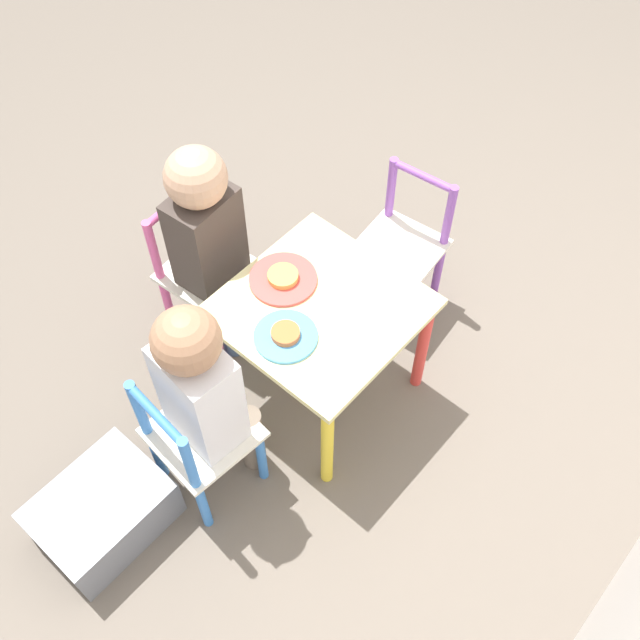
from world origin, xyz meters
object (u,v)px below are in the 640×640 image
Objects in this scene: kids_table at (320,322)px; child_right at (204,388)px; child_front at (209,233)px; storage_bin at (103,512)px; chair_blue at (197,440)px; chair_pink at (204,271)px; plate_right at (286,336)px; chair_purple at (402,247)px; plate_front at (283,278)px.

child_right reaches higher than kids_table.
child_front is 0.84m from storage_bin.
chair_blue is 0.60m from chair_pink.
chair_purple is at bearing -175.40° from plate_right.
plate_front is at bearing -135.00° from plate_right.
plate_right reaches higher than storage_bin.
chair_purple is at bearing -84.08° from child_right.
plate_front is at bearing -70.44° from child_right.
chair_pink reaches higher than storage_bin.
kids_table is at bearing 180.00° from plate_right.
chair_blue reaches higher than storage_bin.
chair_purple is 0.67× the size of child_front.
plate_right is at bearing -107.11° from chair_pink.
child_right is at bearing -7.76° from plate_right.
storage_bin is at bearing -161.15° from chair_pink.
child_right is (-0.06, 0.01, 0.21)m from chair_blue.
chair_purple is at bearing 174.95° from storage_bin.
child_front reaches higher than plate_front.
child_right is at bearing -90.00° from chair_blue.
plate_front is 0.55× the size of storage_bin.
child_front is 2.17× the size of storage_bin.
chair_purple is at bearing 168.80° from plate_front.
plate_right is at bearing 45.00° from plate_front.
child_right is 3.98× the size of plate_front.
kids_table is 1.43× the size of storage_bin.
chair_purple is 0.89m from child_right.
plate_right is 0.20m from plate_front.
chair_blue reaches higher than plate_front.
plate_front is (0.46, -0.09, 0.19)m from chair_purple.
chair_blue is 0.67× the size of child_right.
chair_pink is at bearing -35.49° from child_right.
plate_front is at bearing -72.86° from chair_blue.
storage_bin is (0.74, -0.02, -0.36)m from plate_front.
kids_table is 0.47m from chair_pink.
kids_table is 0.42m from child_right.
chair_blue is 1.00× the size of chair_pink.
chair_purple is 2.96× the size of plate_right.
chair_pink is (0.04, -0.46, -0.11)m from kids_table.
plate_right is at bearing 0.00° from kids_table.
child_right is at bearing 160.78° from storage_bin.
chair_blue is 2.96× the size of plate_right.
kids_table is at bearing -90.00° from chair_pink.
plate_right is 0.49× the size of storage_bin.
plate_right reaches higher than kids_table.
child_right is at bearing -5.08° from kids_table.
plate_front is at bearing -107.19° from chair_purple.
storage_bin is (1.20, -0.11, -0.17)m from chair_purple.
child_right is 0.52m from child_front.
chair_blue is 1.00× the size of chair_purple.
child_right is at bearing -139.82° from child_front.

